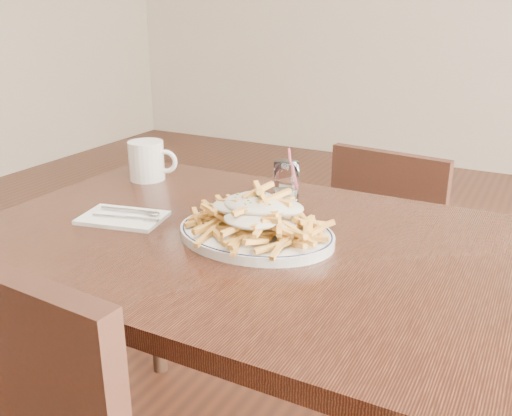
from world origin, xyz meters
The scene contains 8 objects.
table centered at (0.00, 0.00, 0.67)m, with size 1.20×0.80×0.75m.
chair_far centered at (0.13, 0.75, 0.45)m, with size 0.41×0.41×0.80m.
fries_plate centered at (0.02, -0.01, 0.76)m, with size 0.40×0.36×0.02m.
loaded_fries centered at (0.02, -0.01, 0.82)m, with size 0.33×0.30×0.08m.
napkin centered at (-0.30, -0.05, 0.75)m, with size 0.19×0.12×0.01m, color white.
cutlery centered at (-0.30, -0.05, 0.76)m, with size 0.18×0.10×0.01m.
water_glass centered at (-0.03, 0.24, 0.79)m, with size 0.06×0.06×0.14m.
coffee_mug centered at (-0.45, 0.23, 0.80)m, with size 0.14×0.10×0.11m.
Camera 1 is at (0.54, -0.99, 1.23)m, focal length 40.00 mm.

